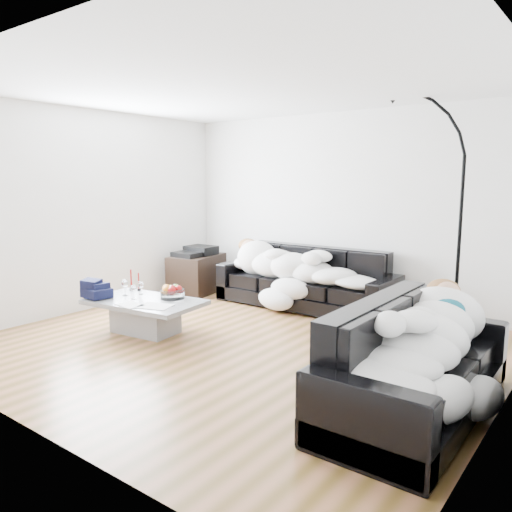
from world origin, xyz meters
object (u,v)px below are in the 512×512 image
Objects in this scene: wine_glass_b at (125,288)px; candle_left at (131,280)px; floor_lamp at (460,226)px; wine_glass_c at (134,292)px; sleeper_back at (303,262)px; shoes at (376,362)px; wine_glass_a at (141,288)px; sofa_back at (305,278)px; sofa_right at (417,359)px; candle_right at (139,282)px; fruit_bowl at (172,291)px; sleeper_right at (419,330)px; stereo at (196,251)px; coffee_table at (145,316)px; av_cabinet at (197,274)px.

wine_glass_b is 0.27m from candle_left.
floor_lamp is (3.28, 1.86, 0.70)m from candle_left.
wine_glass_c is 0.07× the size of floor_lamp.
shoes is at bearing -40.65° from sleeper_back.
wine_glass_c is 0.45m from candle_left.
wine_glass_a reaches higher than shoes.
wine_glass_b is 0.42× the size of shoes.
sofa_back is 3.08m from sofa_right.
sofa_back is 16.26× the size of wine_glass_a.
candle_left is at bearing -146.82° from candle_right.
fruit_bowl is at bearing -109.88° from sofa_back.
sleeper_right reaches higher than sofa_right.
wine_glass_a is 0.06× the size of floor_lamp.
wine_glass_a is 3.66m from floor_lamp.
stereo reaches higher than wine_glass_b.
sofa_right is at bearing -43.11° from sofa_back.
shoes is (2.31, 0.32, -0.41)m from fruit_bowl.
wine_glass_a is (-1.09, -1.83, -0.18)m from sleeper_back.
candle_right is at bearing 107.11° from wine_glass_b.
sleeper_back reaches higher than coffee_table.
wine_glass_b is at bearing -54.13° from candle_left.
shoes is 0.19× the size of floor_lamp.
coffee_table is at bearing -113.24° from sleeper_back.
wine_glass_a is at bearing 147.70° from coffee_table.
sofa_right is at bearing -26.78° from stereo.
candle_left is 0.59× the size of stereo.
sleeper_back is 0.86× the size of floor_lamp.
wine_glass_a is 0.34× the size of stereo.
stereo is at bearing 64.88° from sleeper_right.
fruit_bowl is 1.28× the size of candle_right.
sofa_right is 4.46m from av_cabinet.
wine_glass_a is at bearing 177.07° from shoes.
wine_glass_a is 1.81m from av_cabinet.
sofa_back reaches higher than wine_glass_b.
av_cabinet is (-4.04, 1.89, -0.34)m from sleeper_right.
sleeper_back is 1.20× the size of sleeper_right.
sofa_back is 1.80m from av_cabinet.
candle_left is 3.83m from floor_lamp.
candle_right is 0.26× the size of av_cabinet.
candle_left is (-3.60, 0.30, 0.10)m from sofa_right.
wine_glass_a is at bearing -14.33° from candle_left.
av_cabinet reaches higher than wine_glass_c.
candle_right is at bearing -73.19° from stereo.
wine_glass_b is at bearing 88.75° from sofa_right.
coffee_table is 8.07× the size of wine_glass_c.
fruit_bowl is (-0.65, -1.75, -0.17)m from sleeper_back.
fruit_bowl reaches higher than coffee_table.
floor_lamp is at bearing 68.88° from shoes.
stereo is at bearing -173.13° from sofa_back.
candle_right is at bearing 176.76° from fruit_bowl.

